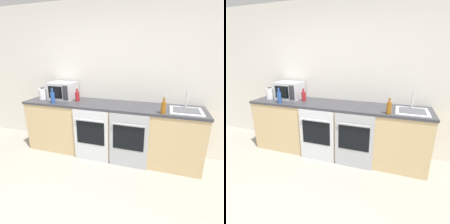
# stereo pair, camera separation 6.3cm
# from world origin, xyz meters

# --- Properties ---
(wall_back) EXTENTS (10.00, 0.06, 2.60)m
(wall_back) POSITION_xyz_m (0.00, 2.16, 1.30)
(wall_back) COLOR silver
(wall_back) RESTS_ON ground_plane
(counter_back) EXTENTS (3.03, 0.65, 0.93)m
(counter_back) POSITION_xyz_m (0.00, 1.82, 0.47)
(counter_back) COLOR tan
(counter_back) RESTS_ON ground_plane
(oven_left) EXTENTS (0.60, 0.06, 0.89)m
(oven_left) POSITION_xyz_m (-0.21, 1.49, 0.45)
(oven_left) COLOR silver
(oven_left) RESTS_ON ground_plane
(oven_right) EXTENTS (0.60, 0.06, 0.89)m
(oven_right) POSITION_xyz_m (0.41, 1.49, 0.45)
(oven_right) COLOR #A8AAAF
(oven_right) RESTS_ON ground_plane
(microwave) EXTENTS (0.45, 0.36, 0.31)m
(microwave) POSITION_xyz_m (-0.93, 1.91, 1.09)
(microwave) COLOR #B7BABF
(microwave) RESTS_ON counter_back
(bottle_red) EXTENTS (0.08, 0.08, 0.22)m
(bottle_red) POSITION_xyz_m (-0.60, 1.84, 1.02)
(bottle_red) COLOR maroon
(bottle_red) RESTS_ON counter_back
(bottle_blue) EXTENTS (0.07, 0.07, 0.25)m
(bottle_blue) POSITION_xyz_m (-0.93, 1.59, 1.03)
(bottle_blue) COLOR #234793
(bottle_blue) RESTS_ON counter_back
(bottle_amber) EXTENTS (0.07, 0.07, 0.23)m
(bottle_amber) POSITION_xyz_m (0.88, 1.56, 1.02)
(bottle_amber) COLOR #8C5114
(bottle_amber) RESTS_ON counter_back
(kettle) EXTENTS (0.15, 0.15, 0.21)m
(kettle) POSITION_xyz_m (-1.27, 1.78, 1.03)
(kettle) COLOR white
(kettle) RESTS_ON counter_back
(sink) EXTENTS (0.45, 0.42, 0.29)m
(sink) POSITION_xyz_m (1.20, 1.76, 0.95)
(sink) COLOR silver
(sink) RESTS_ON counter_back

